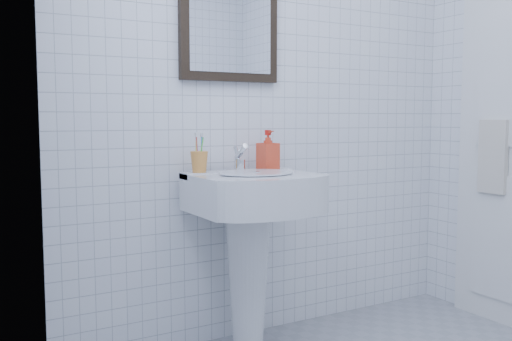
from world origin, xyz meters
TOP-DOWN VIEW (x-y plane):
  - wall_back at (0.00, 1.20)m, footprint 2.20×0.02m
  - wall_left at (-1.10, 0.00)m, footprint 0.02×2.40m
  - washbasin at (-0.25, 0.99)m, footprint 0.54×0.40m
  - faucet at (-0.25, 1.08)m, footprint 0.05×0.11m
  - toothbrush_cup at (-0.45, 1.10)m, footprint 0.10×0.10m
  - soap_dispenser at (-0.10, 1.08)m, footprint 0.09×0.09m
  - wall_mirror at (-0.25, 1.18)m, footprint 0.50×0.04m
  - towel_ring at (1.06, 0.72)m, footprint 0.01×0.18m
  - hand_towel at (1.04, 0.72)m, footprint 0.03×0.16m

SIDE VIEW (x-z plane):
  - washbasin at x=-0.25m, z-range 0.14..0.98m
  - hand_towel at x=1.04m, z-range 0.68..1.06m
  - toothbrush_cup at x=-0.45m, z-range 0.83..0.92m
  - faucet at x=-0.25m, z-range 0.81..0.94m
  - soap_dispenser at x=-0.10m, z-range 0.83..1.01m
  - towel_ring at x=1.06m, z-range 0.96..1.14m
  - wall_back at x=0.00m, z-range 0.00..2.50m
  - wall_left at x=-1.10m, z-range 0.00..2.50m
  - wall_mirror at x=-0.25m, z-range 1.24..1.86m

